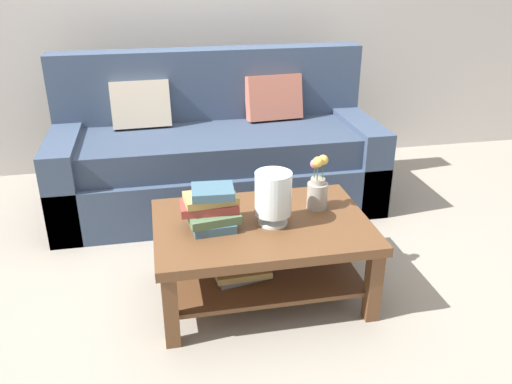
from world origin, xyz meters
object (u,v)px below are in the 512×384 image
Objects in this scene: flower_pitcher at (318,188)px; book_stack_main at (211,208)px; coffee_table at (261,242)px; couch at (217,154)px; glass_hurricane_vase at (273,195)px.

book_stack_main is at bearing -170.49° from flower_pitcher.
flower_pitcher reaches higher than coffee_table.
flower_pitcher is at bearing 9.51° from book_stack_main.
coffee_table is 0.33m from book_stack_main.
couch is 1.21m from coffee_table.
flower_pitcher reaches higher than glass_hurricane_vase.
flower_pitcher reaches higher than book_stack_main.
book_stack_main is at bearing 178.27° from coffee_table.
book_stack_main is (-0.18, -1.20, 0.17)m from couch.
book_stack_main is at bearing -98.41° from couch.
couch is at bearing 109.92° from flower_pitcher.
flower_pitcher is (0.33, 0.10, 0.23)m from coffee_table.
glass_hurricane_vase is at bearing -154.79° from flower_pitcher.
coffee_table is (0.07, -1.20, -0.05)m from couch.
book_stack_main is (-0.25, 0.01, 0.22)m from coffee_table.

